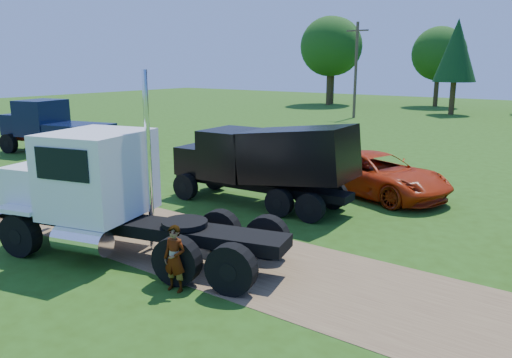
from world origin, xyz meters
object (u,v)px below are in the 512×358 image
Objects in this scene: navy_truck at (51,126)px; orange_pickup at (376,174)px; black_dump_truck at (266,160)px; spectator_a at (175,259)px; white_semi_tractor at (101,192)px.

orange_pickup is (19.45, 2.14, -0.74)m from navy_truck.
navy_truck is 19.58m from orange_pickup.
spectator_a is (2.44, -7.16, -0.96)m from black_dump_truck.
white_semi_tractor reaches higher than spectator_a.
white_semi_tractor is at bearing -41.62° from navy_truck.
white_semi_tractor is at bearing 176.70° from orange_pickup.
navy_truck is at bearing 137.85° from white_semi_tractor.
navy_truck is (-15.72, 8.28, -0.14)m from white_semi_tractor.
black_dump_truck is 4.67× the size of spectator_a.
spectator_a is at bearing -165.10° from orange_pickup.
orange_pickup is at bearing 51.31° from black_dump_truck.
navy_truck is 4.59× the size of spectator_a.
white_semi_tractor is 1.17× the size of navy_truck.
navy_truck is at bearing 170.39° from black_dump_truck.
black_dump_truck reaches higher than navy_truck.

